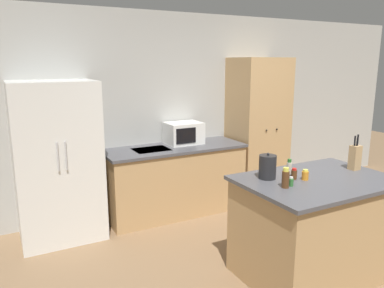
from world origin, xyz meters
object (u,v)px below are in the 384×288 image
(spice_bottle_pale_salt, at_px, (305,175))
(kettle, at_px, (267,167))
(pantry_cabinet, at_px, (257,129))
(knife_block, at_px, (355,157))
(refrigerator, at_px, (58,162))
(microwave, at_px, (184,133))
(spice_bottle_green_herb, at_px, (294,174))
(spice_bottle_short_red, at_px, (289,169))
(spice_bottle_tall_dark, at_px, (286,178))
(spice_bottle_amber_oil, at_px, (291,182))

(spice_bottle_pale_salt, height_order, kettle, kettle)
(pantry_cabinet, bearing_deg, knife_block, -98.77)
(refrigerator, bearing_deg, microwave, 4.98)
(pantry_cabinet, bearing_deg, spice_bottle_green_herb, -118.89)
(pantry_cabinet, xyz_separation_m, spice_bottle_green_herb, (-1.03, -1.86, -0.03))
(spice_bottle_pale_salt, bearing_deg, spice_bottle_short_red, 114.27)
(spice_bottle_short_red, bearing_deg, refrigerator, 135.32)
(knife_block, bearing_deg, kettle, 169.45)
(kettle, bearing_deg, pantry_cabinet, 54.71)
(pantry_cabinet, bearing_deg, kettle, -125.29)
(pantry_cabinet, bearing_deg, refrigerator, -179.17)
(spice_bottle_tall_dark, height_order, spice_bottle_amber_oil, spice_bottle_tall_dark)
(spice_bottle_short_red, distance_m, kettle, 0.22)
(pantry_cabinet, bearing_deg, spice_bottle_short_red, -119.70)
(pantry_cabinet, distance_m, knife_block, 1.93)
(pantry_cabinet, xyz_separation_m, microwave, (-1.15, 0.10, 0.03))
(spice_bottle_short_red, bearing_deg, pantry_cabinet, 60.30)
(spice_bottle_amber_oil, height_order, spice_bottle_pale_salt, spice_bottle_pale_salt)
(microwave, xyz_separation_m, spice_bottle_short_red, (0.13, -1.89, -0.03))
(spice_bottle_amber_oil, xyz_separation_m, spice_bottle_green_herb, (0.16, 0.13, 0.01))
(refrigerator, height_order, pantry_cabinet, pantry_cabinet)
(microwave, relative_size, knife_block, 1.34)
(microwave, bearing_deg, knife_block, -66.96)
(spice_bottle_short_red, bearing_deg, knife_block, -9.52)
(pantry_cabinet, relative_size, knife_block, 5.86)
(spice_bottle_amber_oil, xyz_separation_m, kettle, (-0.04, 0.26, 0.07))
(spice_bottle_pale_salt, bearing_deg, spice_bottle_amber_oil, -162.77)
(spice_bottle_green_herb, distance_m, spice_bottle_pale_salt, 0.10)
(pantry_cabinet, relative_size, spice_bottle_tall_dark, 11.66)
(pantry_cabinet, relative_size, kettle, 8.49)
(microwave, bearing_deg, kettle, -92.45)
(microwave, relative_size, spice_bottle_amber_oil, 5.73)
(spice_bottle_pale_salt, bearing_deg, spice_bottle_tall_dark, -165.13)
(pantry_cabinet, height_order, kettle, pantry_cabinet)
(spice_bottle_pale_salt, bearing_deg, knife_block, 1.63)
(refrigerator, xyz_separation_m, spice_bottle_amber_oil, (1.60, -1.96, 0.09))
(knife_block, relative_size, spice_bottle_green_herb, 3.43)
(spice_bottle_short_red, relative_size, spice_bottle_amber_oil, 2.06)
(pantry_cabinet, height_order, spice_bottle_green_herb, pantry_cabinet)
(kettle, bearing_deg, refrigerator, 132.59)
(refrigerator, distance_m, knife_block, 3.11)
(knife_block, xyz_separation_m, spice_bottle_green_herb, (-0.73, 0.04, -0.08))
(spice_bottle_amber_oil, bearing_deg, knife_block, 5.78)
(refrigerator, distance_m, microwave, 1.65)
(spice_bottle_short_red, height_order, spice_bottle_pale_salt, spice_bottle_short_red)
(spice_bottle_amber_oil, xyz_separation_m, spice_bottle_pale_salt, (0.23, 0.07, 0.01))
(microwave, xyz_separation_m, spice_bottle_green_herb, (0.12, -1.96, -0.06))
(spice_bottle_pale_salt, xyz_separation_m, kettle, (-0.27, 0.19, 0.06))
(refrigerator, relative_size, knife_block, 5.13)
(spice_bottle_pale_salt, bearing_deg, refrigerator, 134.11)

